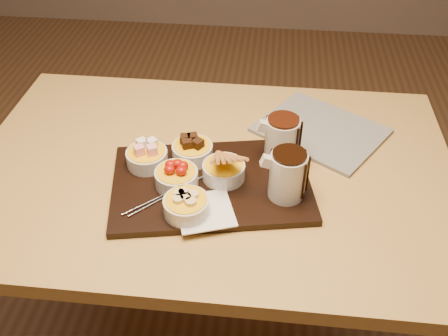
# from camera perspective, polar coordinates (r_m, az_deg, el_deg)

# --- Properties ---
(ground) EXTENTS (5.00, 5.00, 0.00)m
(ground) POSITION_cam_1_polar(r_m,az_deg,el_deg) (1.81, -1.03, -18.33)
(ground) COLOR brown
(ground) RESTS_ON ground
(dining_table) EXTENTS (1.20, 0.80, 0.75)m
(dining_table) POSITION_cam_1_polar(r_m,az_deg,el_deg) (1.30, -1.35, -3.06)
(dining_table) COLOR tan
(dining_table) RESTS_ON ground
(serving_board) EXTENTS (0.51, 0.38, 0.02)m
(serving_board) POSITION_cam_1_polar(r_m,az_deg,el_deg) (1.17, -1.46, -1.81)
(serving_board) COLOR black
(serving_board) RESTS_ON dining_table
(napkin) EXTENTS (0.15, 0.15, 0.00)m
(napkin) POSITION_cam_1_polar(r_m,az_deg,el_deg) (1.09, -2.18, -4.93)
(napkin) COLOR white
(napkin) RESTS_ON serving_board
(bowl_marshmallows) EXTENTS (0.10, 0.10, 0.04)m
(bowl_marshmallows) POSITION_cam_1_polar(r_m,az_deg,el_deg) (1.22, -8.77, 1.14)
(bowl_marshmallows) COLOR beige
(bowl_marshmallows) RESTS_ON serving_board
(bowl_cake) EXTENTS (0.10, 0.10, 0.04)m
(bowl_cake) POSITION_cam_1_polar(r_m,az_deg,el_deg) (1.22, -3.62, 1.86)
(bowl_cake) COLOR beige
(bowl_cake) RESTS_ON serving_board
(bowl_strawberries) EXTENTS (0.10, 0.10, 0.04)m
(bowl_strawberries) POSITION_cam_1_polar(r_m,az_deg,el_deg) (1.15, -5.44, -1.15)
(bowl_strawberries) COLOR beige
(bowl_strawberries) RESTS_ON serving_board
(bowl_biscotti) EXTENTS (0.10, 0.10, 0.04)m
(bowl_biscotti) POSITION_cam_1_polar(r_m,az_deg,el_deg) (1.16, -0.04, -0.37)
(bowl_biscotti) COLOR beige
(bowl_biscotti) RESTS_ON serving_board
(bowl_bananas) EXTENTS (0.10, 0.10, 0.04)m
(bowl_bananas) POSITION_cam_1_polar(r_m,az_deg,el_deg) (1.08, -4.33, -4.39)
(bowl_bananas) COLOR beige
(bowl_bananas) RESTS_ON serving_board
(pitcher_dark_chocolate) EXTENTS (0.10, 0.10, 0.11)m
(pitcher_dark_chocolate) POSITION_cam_1_polar(r_m,az_deg,el_deg) (1.10, 7.26, -0.87)
(pitcher_dark_chocolate) COLOR silver
(pitcher_dark_chocolate) RESTS_ON serving_board
(pitcher_milk_chocolate) EXTENTS (0.10, 0.10, 0.11)m
(pitcher_milk_chocolate) POSITION_cam_1_polar(r_m,az_deg,el_deg) (1.21, 6.62, 3.18)
(pitcher_milk_chocolate) COLOR silver
(pitcher_milk_chocolate) RESTS_ON serving_board
(fondue_skewers) EXTENTS (0.20, 0.21, 0.01)m
(fondue_skewers) POSITION_cam_1_polar(r_m,az_deg,el_deg) (1.14, -5.88, -2.58)
(fondue_skewers) COLOR silver
(fondue_skewers) RESTS_ON serving_board
(newspaper) EXTENTS (0.39, 0.38, 0.01)m
(newspaper) POSITION_cam_1_polar(r_m,az_deg,el_deg) (1.37, 10.97, 4.24)
(newspaper) COLOR beige
(newspaper) RESTS_ON dining_table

